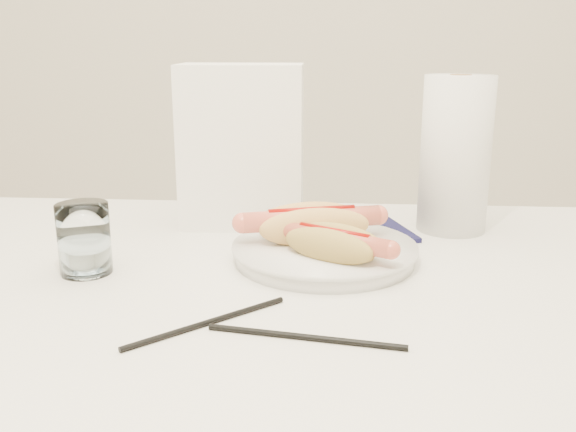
# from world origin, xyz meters

# --- Properties ---
(table) EXTENTS (1.20, 0.80, 0.75)m
(table) POSITION_xyz_m (0.00, 0.00, 0.69)
(table) COLOR white
(table) RESTS_ON ground
(plate) EXTENTS (0.29, 0.29, 0.02)m
(plate) POSITION_xyz_m (0.11, 0.07, 0.76)
(plate) COLOR white
(plate) RESTS_ON table
(hotdog_left) EXTENTS (0.20, 0.12, 0.05)m
(hotdog_left) POSITION_xyz_m (0.09, 0.09, 0.80)
(hotdog_left) COLOR #ECB35E
(hotdog_left) RESTS_ON plate
(hotdog_right) EXTENTS (0.15, 0.12, 0.05)m
(hotdog_right) POSITION_xyz_m (0.12, 0.02, 0.79)
(hotdog_right) COLOR tan
(hotdog_right) RESTS_ON plate
(water_glass) EXTENTS (0.07, 0.07, 0.09)m
(water_glass) POSITION_xyz_m (-0.21, 0.00, 0.80)
(water_glass) COLOR white
(water_glass) RESTS_ON table
(chopstick_near) EXTENTS (0.16, 0.14, 0.01)m
(chopstick_near) POSITION_xyz_m (-0.02, -0.15, 0.75)
(chopstick_near) COLOR black
(chopstick_near) RESTS_ON table
(chopstick_far) EXTENTS (0.21, 0.04, 0.01)m
(chopstick_far) POSITION_xyz_m (0.09, -0.18, 0.75)
(chopstick_far) COLOR black
(chopstick_far) RESTS_ON table
(napkin_box) EXTENTS (0.20, 0.11, 0.26)m
(napkin_box) POSITION_xyz_m (-0.03, 0.25, 0.88)
(napkin_box) COLOR white
(napkin_box) RESTS_ON table
(navy_napkin) EXTENTS (0.18, 0.18, 0.01)m
(navy_napkin) POSITION_xyz_m (0.17, 0.21, 0.75)
(navy_napkin) COLOR #121238
(navy_napkin) RESTS_ON table
(paper_towel_roll) EXTENTS (0.14, 0.14, 0.25)m
(paper_towel_roll) POSITION_xyz_m (0.31, 0.24, 0.87)
(paper_towel_roll) COLOR white
(paper_towel_roll) RESTS_ON table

